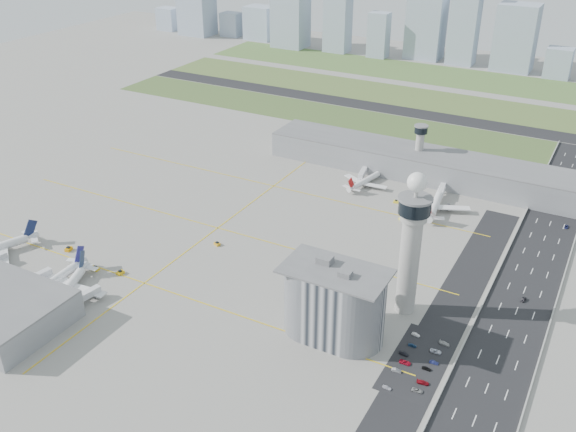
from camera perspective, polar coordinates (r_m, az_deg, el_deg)
The scene contains 58 objects.
ground at distance 303.13m, azimuth -3.18°, elevation -5.22°, with size 1000.00×1000.00×0.00m, color #9C9991.
grass_strip_0 at distance 494.94m, azimuth 8.62°, elevation 8.01°, with size 480.00×50.00×0.08m, color #3E5628.
grass_strip_1 at distance 562.63m, azimuth 11.40°, elevation 10.21°, with size 480.00×60.00×0.08m, color #4F6A32.
grass_strip_2 at distance 636.63m, azimuth 13.72°, elevation 12.01°, with size 480.00×70.00×0.08m, color #506E34.
runway at distance 528.08m, azimuth 10.08°, elevation 9.17°, with size 480.00×22.00×0.10m, color black.
highway at distance 271.56m, azimuth 18.43°, elevation -11.31°, with size 28.00×500.00×0.10m, color black.
barrier_left at distance 272.68m, azimuth 15.55°, elevation -10.49°, with size 0.60×500.00×1.20m, color #9E9E99.
barrier_right at distance 270.49m, azimuth 21.38°, elevation -11.92°, with size 0.60×500.00×1.20m, color #9E9E99.
landside_road at distance 266.92m, azimuth 12.67°, elevation -11.18°, with size 18.00×260.00×0.08m, color black.
parking_lot at distance 258.19m, azimuth 11.43°, elevation -12.58°, with size 20.00×44.00×0.10m, color black.
taxiway_line_h_0 at distance 303.98m, azimuth -12.66°, elevation -5.84°, with size 260.00×0.60×0.01m, color yellow.
taxiway_line_h_1 at distance 343.76m, azimuth -6.26°, elevation -1.06°, with size 260.00×0.60×0.01m, color yellow.
taxiway_line_h_2 at distance 388.76m, azimuth -1.29°, elevation 2.68°, with size 260.00×0.60×0.01m, color yellow.
taxiway_line_v at distance 343.76m, azimuth -6.26°, elevation -1.06°, with size 0.60×260.00×0.01m, color yellow.
control_tower at distance 265.72m, azimuth 10.91°, elevation -2.03°, with size 14.00×14.00×64.50m.
secondary_tower at distance 407.03m, azimuth 11.61°, elevation 6.17°, with size 8.60×8.60×31.90m.
admin_building at distance 258.15m, azimuth 4.11°, elevation -7.72°, with size 42.00×24.00×33.50m.
terminal_pier at distance 406.81m, azimuth 12.71°, elevation 4.37°, with size 210.00×32.00×15.80m.
airplane_near_b at distance 308.96m, azimuth -20.28°, elevation -5.13°, with size 42.45×36.08×11.89m, color white, non-canonical shape.
airplane_near_c at distance 300.92m, azimuth -19.20°, elevation -5.84°, with size 43.03×36.57×12.05m, color white, non-canonical shape.
airplane_far_a at distance 390.98m, azimuth 6.94°, elevation 3.43°, with size 35.49×30.17×9.94m, color white, non-canonical shape.
airplane_far_b at distance 368.84m, azimuth 13.08°, elevation 1.56°, with size 45.37×38.56×12.70m, color white, non-canonical shape.
jet_bridge_near_1 at distance 313.04m, azimuth -22.43°, elevation -5.77°, with size 14.00×3.00×5.70m, color silver, non-canonical shape.
jet_bridge_near_2 at distance 292.81m, azimuth -18.58°, elevation -7.50°, with size 14.00×3.00×5.70m, color silver, non-canonical shape.
jet_bridge_far_0 at distance 405.61m, azimuth 6.85°, elevation 4.03°, with size 14.00×3.00×5.70m, color silver, non-canonical shape.
jet_bridge_far_1 at distance 391.90m, azimuth 13.61°, elevation 2.54°, with size 14.00×3.00×5.70m, color silver, non-canonical shape.
tug_0 at distance 339.14m, azimuth -18.93°, elevation -2.77°, with size 2.50×3.64×2.11m, color orange, non-canonical shape.
tug_1 at distance 318.88m, azimuth -16.77°, elevation -4.47°, with size 2.40×3.50×2.03m, color gold, non-canonical shape.
tug_2 at distance 312.74m, azimuth -14.68°, elevation -4.86°, with size 2.27×3.31×1.92m, color yellow, non-canonical shape.
tug_3 at distance 327.55m, azimuth -6.32°, elevation -2.45°, with size 2.13×3.10×1.80m, color gold, non-canonical shape.
tug_4 at distance 373.12m, azimuth 9.58°, elevation 1.29°, with size 2.02×2.93×1.71m, color yellow, non-canonical shape.
tug_5 at distance 354.79m, azimuth 10.06°, elevation -0.23°, with size 1.88×2.74×1.59m, color yellow, non-canonical shape.
car_lot_0 at distance 244.64m, azimuth 8.79°, elevation -14.83°, with size 1.37×3.41×1.16m, color silver.
car_lot_1 at distance 252.10m, azimuth 9.61°, elevation -13.37°, with size 1.31×3.76×1.24m, color gray.
car_lot_2 at distance 256.08m, azimuth 10.37°, elevation -12.68°, with size 2.06×4.47×1.24m, color #B50D25.
car_lot_3 at distance 260.02m, azimuth 10.26°, elevation -11.96°, with size 1.62×3.97×1.15m, color #23232B.
car_lot_4 at distance 264.66m, azimuth 10.99°, elevation -11.22°, with size 1.35×3.35×1.14m, color navy.
car_lot_5 at distance 270.33m, azimuth 11.28°, elevation -10.30°, with size 1.20×3.43×1.13m, color white.
car_lot_6 at distance 245.39m, azimuth 11.42°, elevation -14.96°, with size 1.87×4.07×1.13m, color gray.
car_lot_7 at distance 248.82m, azimuth 11.90°, elevation -14.27°, with size 1.85×4.55×1.32m, color maroon.
car_lot_8 at distance 255.01m, azimuth 12.21°, elevation -13.11°, with size 1.42×3.52×1.20m, color black.
car_lot_9 at distance 258.31m, azimuth 12.84°, elevation -12.58°, with size 1.22×3.49×1.15m, color navy.
car_lot_10 at distance 263.57m, azimuth 12.99°, elevation -11.63°, with size 2.12×4.59×1.28m, color silver.
car_lot_11 at distance 268.21m, azimuth 13.73°, elevation -10.94°, with size 1.78×4.37×1.27m, color #B0B0B0.
car_hw_1 at distance 303.17m, azimuth 20.20°, elevation -6.99°, with size 1.35×3.86×1.27m, color black.
car_hw_2 at distance 372.67m, azimuth 23.50°, elevation -0.88°, with size 1.85×4.01×1.12m, color navy.
car_hw_4 at distance 427.26m, azimuth 22.57°, elevation 2.94°, with size 1.42×3.52×1.20m, color #989DA7.
skyline_bldg_0 at distance 832.04m, azimuth -10.59°, elevation 16.84°, with size 24.05×19.24×26.50m, color #9EADC1.
skyline_bldg_1 at distance 797.41m, azimuth -8.14°, elevation 17.99°, with size 37.63×30.10×65.60m, color #9EADC1.
skyline_bldg_2 at distance 788.43m, azimuth -5.04°, elevation 16.61°, with size 22.81×18.25×26.79m, color #9EADC1.
skyline_bldg_3 at distance 768.16m, azimuth -2.48°, elevation 16.78°, with size 32.30×25.84×36.93m, color #9EADC1.
skyline_bldg_4 at distance 728.75m, azimuth 0.22°, elevation 17.14°, with size 35.81×28.65×60.36m, color #9EADC1.
skyline_bldg_5 at distance 708.35m, azimuth 4.45°, elevation 17.02°, with size 25.49×20.39×66.89m, color #9EADC1.
skyline_bldg_6 at distance 691.07m, azimuth 8.06°, elevation 15.65°, with size 20.04×16.03×45.20m, color #9EADC1.
skyline_bldg_7 at distance 693.50m, azimuth 12.16°, elevation 16.04°, with size 35.76×28.61×61.22m, color #9EADC1.
skyline_bldg_8 at distance 676.10m, azimuth 15.46°, elevation 16.34°, with size 26.33×21.06×83.39m, color #9EADC1.
skyline_bldg_9 at distance 669.19m, azimuth 19.58°, elevation 14.72°, with size 36.96×29.57×62.11m, color #9EADC1.
skyline_bldg_10 at distance 659.04m, azimuth 22.91°, elevation 12.42°, with size 23.01×18.41×27.75m, color #9EADC1.
Camera 1 is at (136.30, -214.71, 164.95)m, focal length 40.00 mm.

